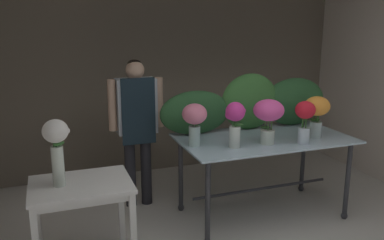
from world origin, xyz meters
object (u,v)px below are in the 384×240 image
side_table_white (81,194)px  vase_white_roses_tall (57,145)px  vase_sunset_peonies (317,111)px  vase_fuchsia_snapdragons (268,115)px  vase_crimson_roses (305,118)px  vase_rosy_tulips (195,119)px  vase_magenta_anemones (235,121)px  florist (137,118)px  display_table_glass (263,150)px

side_table_white → vase_white_roses_tall: size_ratio=1.49×
vase_sunset_peonies → vase_fuchsia_snapdragons: vase_fuchsia_snapdragons is taller
side_table_white → vase_crimson_roses: bearing=1.5°
vase_crimson_roses → vase_rosy_tulips: bearing=164.4°
vase_crimson_roses → vase_white_roses_tall: vase_white_roses_tall is taller
vase_crimson_roses → vase_sunset_peonies: bearing=29.0°
vase_magenta_anemones → vase_white_roses_tall: (-1.60, -0.17, -0.02)m
side_table_white → vase_fuchsia_snapdragons: vase_fuchsia_snapdragons is taller
vase_rosy_tulips → vase_magenta_anemones: size_ratio=0.94×
vase_crimson_roses → vase_magenta_anemones: vase_magenta_anemones is taller
florist → vase_rosy_tulips: 0.84m
florist → vase_rosy_tulips: bearing=-60.6°
display_table_glass → florist: florist is taller
vase_crimson_roses → vase_magenta_anemones: size_ratio=0.96×
vase_sunset_peonies → vase_fuchsia_snapdragons: bearing=-178.4°
side_table_white → vase_rosy_tulips: bearing=17.5°
vase_crimson_roses → florist: bearing=145.0°
vase_white_roses_tall → vase_magenta_anemones: bearing=6.1°
vase_crimson_roses → vase_white_roses_tall: bearing=-178.6°
vase_white_roses_tall → vase_rosy_tulips: bearing=15.4°
vase_white_roses_tall → display_table_glass: bearing=10.4°
side_table_white → vase_crimson_roses: 2.19m
vase_magenta_anemones → vase_fuchsia_snapdragons: bearing=-0.1°
vase_sunset_peonies → vase_white_roses_tall: (-2.53, -0.18, -0.04)m
vase_rosy_tulips → display_table_glass: bearing=2.0°
florist → vase_rosy_tulips: florist is taller
vase_sunset_peonies → display_table_glass: bearing=158.8°
vase_fuchsia_snapdragons → display_table_glass: bearing=67.9°
side_table_white → vase_sunset_peonies: 2.43m
display_table_glass → florist: size_ratio=1.07×
side_table_white → florist: 1.32m
display_table_glass → vase_magenta_anemones: vase_magenta_anemones is taller
side_table_white → vase_crimson_roses: vase_crimson_roses is taller
florist → vase_crimson_roses: (1.45, -1.01, 0.11)m
vase_rosy_tulips → vase_magenta_anemones: 0.38m
vase_sunset_peonies → vase_white_roses_tall: vase_white_roses_tall is taller
florist → vase_crimson_roses: bearing=-35.0°
side_table_white → vase_rosy_tulips: 1.25m
vase_crimson_roses → vase_white_roses_tall: 2.31m
side_table_white → vase_crimson_roses: size_ratio=1.88×
florist → vase_fuchsia_snapdragons: size_ratio=3.72×
display_table_glass → vase_white_roses_tall: 2.11m
side_table_white → florist: bearing=56.9°
display_table_glass → vase_fuchsia_snapdragons: (-0.08, -0.21, 0.43)m
display_table_glass → vase_magenta_anemones: (-0.44, -0.20, 0.40)m
vase_rosy_tulips → vase_white_roses_tall: 1.31m
vase_fuchsia_snapdragons → vase_white_roses_tall: bearing=-175.1°
vase_crimson_roses → vase_magenta_anemones: bearing=170.9°
florist → vase_rosy_tulips: (0.41, -0.72, 0.11)m
vase_magenta_anemones → vase_white_roses_tall: vase_white_roses_tall is taller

